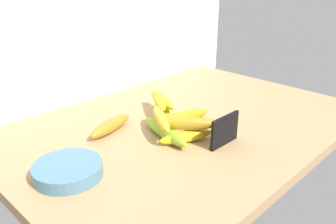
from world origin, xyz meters
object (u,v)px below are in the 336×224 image
object	(u,v)px
banana_5	(160,101)
banana_7	(161,119)
fruit_bowl	(68,170)
banana_1	(165,131)
banana_6	(162,100)
banana_3	(111,126)
banana_8	(188,123)
banana_0	(186,136)
banana_4	(184,118)
chalkboard_sign	(224,131)
banana_2	(163,110)

from	to	relation	value
banana_5	banana_7	world-z (taller)	banana_7
fruit_bowl	banana_5	world-z (taller)	banana_5
banana_1	banana_6	world-z (taller)	banana_6
banana_3	banana_8	size ratio (longest dim) A/B	1.05
banana_6	banana_0	bearing A→B (deg)	-116.02
fruit_bowl	banana_8	size ratio (longest dim) A/B	0.96
banana_5	banana_7	distance (cm)	15.48
banana_4	chalkboard_sign	bearing A→B (deg)	-97.82
fruit_bowl	banana_0	size ratio (longest dim) A/B	1.01
banana_8	banana_3	bearing A→B (deg)	120.23
chalkboard_sign	banana_4	xyz separation A→B (cm)	(2.30, 16.76, -1.95)
fruit_bowl	banana_2	size ratio (longest dim) A/B	1.02
banana_3	banana_8	xyz separation A→B (cm)	(11.50, -19.73, 3.30)
banana_5	banana_7	bearing A→B (deg)	-132.84
banana_1	banana_6	xyz separation A→B (cm)	(11.39, 12.53, 2.94)
banana_2	banana_6	xyz separation A→B (cm)	(0.46, 0.93, 3.26)
chalkboard_sign	banana_8	xyz separation A→B (cm)	(-5.08, 8.43, 1.31)
banana_2	banana_4	size ratio (longest dim) A/B	0.81
banana_6	banana_8	world-z (taller)	banana_8
banana_3	banana_7	world-z (taller)	banana_7
banana_4	banana_5	xyz separation A→B (cm)	(-0.40, 9.99, 3.12)
chalkboard_sign	banana_5	world-z (taller)	chalkboard_sign
fruit_bowl	banana_7	distance (cm)	29.38
chalkboard_sign	banana_1	xyz separation A→B (cm)	(-8.29, 14.31, -1.88)
banana_2	banana_6	size ratio (longest dim) A/B	0.93
chalkboard_sign	banana_5	xyz separation A→B (cm)	(1.90, 26.75, 1.17)
banana_3	banana_0	bearing A→B (deg)	-62.11
banana_4	fruit_bowl	bearing A→B (deg)	-179.13
banana_6	banana_7	xyz separation A→B (cm)	(-11.71, -11.44, 0.64)
banana_5	banana_6	size ratio (longest dim) A/B	1.01
banana_8	banana_7	bearing A→B (deg)	116.88
banana_0	banana_4	distance (cm)	11.93
banana_0	banana_7	world-z (taller)	banana_7
fruit_bowl	banana_6	bearing A→B (deg)	14.68
banana_6	banana_7	size ratio (longest dim) A/B	0.97
chalkboard_sign	banana_2	bearing A→B (deg)	84.20
banana_6	banana_1	bearing A→B (deg)	-132.25
banana_3	banana_5	size ratio (longest dim) A/B	1.03
fruit_bowl	banana_8	distance (cm)	33.73
chalkboard_sign	banana_6	world-z (taller)	chalkboard_sign
banana_0	banana_8	size ratio (longest dim) A/B	0.95
banana_2	banana_1	bearing A→B (deg)	-133.27
banana_1	banana_3	world-z (taller)	banana_1
banana_2	banana_5	bearing A→B (deg)	131.07
chalkboard_sign	banana_7	distance (cm)	17.73
fruit_bowl	banana_5	distance (cm)	41.16
banana_5	chalkboard_sign	bearing A→B (deg)	-94.07
banana_2	banana_8	world-z (taller)	banana_8
banana_0	banana_3	distance (cm)	22.60
fruit_bowl	banana_1	distance (cm)	29.48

